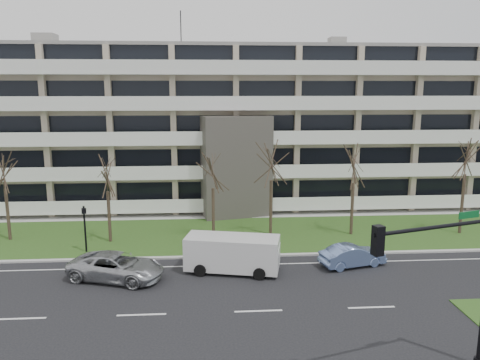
{
  "coord_description": "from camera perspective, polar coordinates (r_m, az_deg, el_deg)",
  "views": [
    {
      "loc": [
        -2.48,
        -22.36,
        11.36
      ],
      "look_at": [
        -0.27,
        10.0,
        4.98
      ],
      "focal_mm": 35.0,
      "sensor_mm": 36.0,
      "label": 1
    }
  ],
  "objects": [
    {
      "name": "curb",
      "position": [
        32.49,
        0.73,
        -9.23
      ],
      "size": [
        90.0,
        0.35,
        0.12
      ],
      "primitive_type": "cube",
      "color": "#B2B2AD",
      "rests_on": "ground"
    },
    {
      "name": "traffic_signal",
      "position": [
        20.12,
        24.38,
        -10.23
      ],
      "size": [
        5.63,
        1.96,
        6.76
      ],
      "rotation": [
        0.0,
        0.0,
        0.29
      ],
      "color": "black",
      "rests_on": "ground"
    },
    {
      "name": "ground",
      "position": [
        25.2,
        2.25,
        -15.68
      ],
      "size": [
        160.0,
        160.0,
        0.0
      ],
      "primitive_type": "plane",
      "color": "black",
      "rests_on": "ground"
    },
    {
      "name": "tree_5",
      "position": [
        36.87,
        13.76,
        2.11
      ],
      "size": [
        3.72,
        3.72,
        7.44
      ],
      "color": "#382B21",
      "rests_on": "ground"
    },
    {
      "name": "white_van",
      "position": [
        29.59,
        -0.78,
        -8.63
      ],
      "size": [
        6.16,
        3.38,
        2.26
      ],
      "rotation": [
        0.0,
        0.0,
        -0.22
      ],
      "color": "silver",
      "rests_on": "ground"
    },
    {
      "name": "tree_3",
      "position": [
        34.97,
        -3.34,
        1.44
      ],
      "size": [
        3.53,
        3.53,
        7.06
      ],
      "color": "#382B21",
      "rests_on": "ground"
    },
    {
      "name": "silver_pickup",
      "position": [
        29.6,
        -14.82,
        -10.17
      ],
      "size": [
        6.27,
        4.27,
        1.6
      ],
      "primitive_type": "imported",
      "rotation": [
        0.0,
        0.0,
        1.26
      ],
      "color": "#B1B3B8",
      "rests_on": "ground"
    },
    {
      "name": "grass_verge",
      "position": [
        37.21,
        0.1,
        -6.6
      ],
      "size": [
        90.0,
        10.0,
        0.06
      ],
      "primitive_type": "cube",
      "color": "#2A4E1A",
      "rests_on": "ground"
    },
    {
      "name": "pedestrian_signal",
      "position": [
        34.4,
        -18.41,
        -5.01
      ],
      "size": [
        0.37,
        0.32,
        3.36
      ],
      "rotation": [
        0.0,
        0.0,
        0.27
      ],
      "color": "black",
      "rests_on": "ground"
    },
    {
      "name": "tree_1",
      "position": [
        38.69,
        -26.89,
        1.27
      ],
      "size": [
        3.57,
        3.57,
        7.13
      ],
      "color": "#382B21",
      "rests_on": "ground"
    },
    {
      "name": "tree_2",
      "position": [
        35.48,
        -15.94,
        0.99
      ],
      "size": [
        3.46,
        3.46,
        6.92
      ],
      "color": "#382B21",
      "rests_on": "ground"
    },
    {
      "name": "apartment_building",
      "position": [
        47.89,
        -0.94,
        6.64
      ],
      "size": [
        60.5,
        15.1,
        18.75
      ],
      "color": "#B2A78B",
      "rests_on": "ground"
    },
    {
      "name": "tree_6",
      "position": [
        40.0,
        25.95,
        3.26
      ],
      "size": [
        4.28,
        4.28,
        8.56
      ],
      "color": "#382B21",
      "rests_on": "ground"
    },
    {
      "name": "tree_4",
      "position": [
        35.81,
        3.86,
        2.65
      ],
      "size": [
        3.92,
        3.92,
        7.84
      ],
      "color": "#382B21",
      "rests_on": "ground"
    },
    {
      "name": "lane_edge_line",
      "position": [
        31.11,
        0.95,
        -10.28
      ],
      "size": [
        90.0,
        0.12,
        0.01
      ],
      "primitive_type": "cube",
      "color": "white",
      "rests_on": "ground"
    },
    {
      "name": "blue_sedan",
      "position": [
        31.53,
        13.55,
        -8.94
      ],
      "size": [
        4.53,
        2.55,
        1.41
      ],
      "primitive_type": "imported",
      "rotation": [
        0.0,
        0.0,
        1.83
      ],
      "color": "#7590CB",
      "rests_on": "ground"
    },
    {
      "name": "sidewalk",
      "position": [
        42.47,
        -0.42,
        -4.33
      ],
      "size": [
        90.0,
        2.0,
        0.08
      ],
      "primitive_type": "cube",
      "color": "#B2B2AD",
      "rests_on": "ground"
    }
  ]
}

